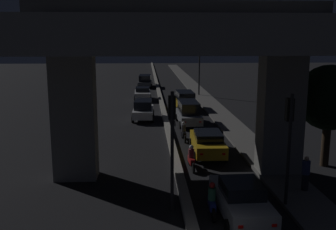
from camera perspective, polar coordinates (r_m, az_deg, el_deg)
median_divider at (r=46.06m, az=-1.14°, el=2.52°), size 0.45×126.00×0.30m
sidewalk_right at (r=39.73m, az=6.75°, el=0.95°), size 2.17×126.00×0.16m
elevated_overpass at (r=19.60m, az=1.64°, el=10.00°), size 15.03×11.19×8.85m
traffic_light_left_of_median at (r=15.87m, az=0.59°, el=-2.22°), size 0.30×0.49×5.01m
traffic_light_right_of_median at (r=16.90m, az=17.16°, el=-2.20°), size 0.30×0.49×4.88m
street_lamp at (r=48.05m, az=4.22°, el=8.55°), size 2.31×0.32×8.33m
car_silver_lead at (r=16.34m, az=10.50°, el=-11.88°), size 1.99×4.46×1.51m
car_taxi_yellow_second at (r=24.24m, az=5.76°, el=-3.98°), size 2.04×4.66×1.48m
car_silver_third at (r=32.49m, az=3.02°, el=0.37°), size 1.93×4.60×1.93m
car_taxi_yellow_fourth at (r=39.14m, az=2.50°, el=2.16°), size 2.07×4.56×1.83m
car_white_lead_oncoming at (r=34.51m, az=-3.62°, el=0.81°), size 1.98×4.16×1.71m
car_white_second_oncoming at (r=45.47m, az=-3.71°, el=3.16°), size 1.95×4.05×1.45m
car_grey_third_oncoming at (r=57.30m, az=-3.35°, el=5.01°), size 2.16×4.72×1.75m
motorcycle_blue_filtering_near at (r=16.31m, az=6.39°, el=-12.35°), size 0.33×1.81×1.41m
motorcycle_red_filtering_mid at (r=21.64m, az=3.41°, el=-6.35°), size 0.34×1.90×1.35m
motorcycle_black_filtering_far at (r=27.44m, az=2.28°, el=-2.54°), size 0.34×1.84×1.36m
pedestrian_on_sidewalk at (r=19.28m, az=19.35°, el=-8.01°), size 0.37×0.37×1.62m
roadside_tree_kerbside_near at (r=23.14m, az=22.37°, el=2.29°), size 3.58×3.58×5.67m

